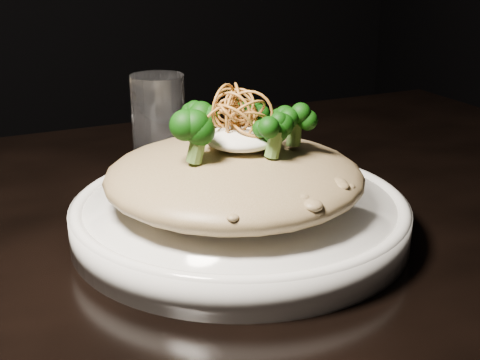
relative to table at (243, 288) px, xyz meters
name	(u,v)px	position (x,y,z in m)	size (l,w,h in m)	color
table	(243,288)	(0.00, 0.00, 0.00)	(1.10, 0.80, 0.75)	black
plate	(240,218)	(-0.02, -0.04, 0.10)	(0.32, 0.32, 0.03)	white
risotto	(234,177)	(-0.03, -0.04, 0.14)	(0.24, 0.24, 0.05)	brown
broccoli	(240,120)	(-0.02, -0.04, 0.20)	(0.15, 0.15, 0.06)	black
cheese	(241,138)	(-0.02, -0.04, 0.18)	(0.07, 0.07, 0.02)	white
shallots	(235,105)	(-0.02, -0.03, 0.21)	(0.07, 0.07, 0.04)	brown
drinking_glass	(159,122)	(-0.03, 0.18, 0.14)	(0.06, 0.06, 0.11)	white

